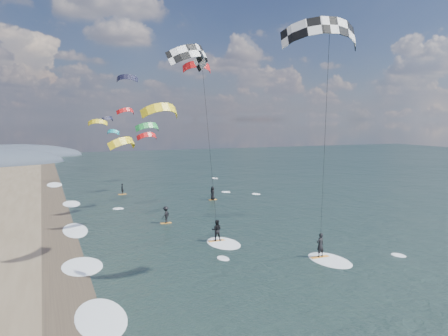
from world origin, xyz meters
name	(u,v)px	position (x,y,z in m)	size (l,w,h in m)	color
ground	(335,331)	(0.00, 0.00, 0.00)	(260.00, 260.00, 0.00)	black
wet_sand_strip	(69,294)	(-12.00, 10.00, 0.00)	(3.00, 240.00, 0.00)	#382D23
kitesurfer_near_a	(329,78)	(2.92, 5.07, 12.97)	(8.02, 8.77, 16.69)	orange
kitesurfer_near_b	(208,117)	(-1.88, 12.97, 10.70)	(7.16, 9.34, 15.96)	orange
far_kitesurfers	(178,202)	(1.38, 31.73, 0.87)	(11.34, 20.01, 1.80)	orange
bg_kite_field	(131,114)	(0.17, 52.71, 11.34)	(11.71, 71.25, 10.52)	yellow
shoreline_surf	(83,267)	(-10.80, 14.75, 0.00)	(2.40, 79.40, 0.11)	white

